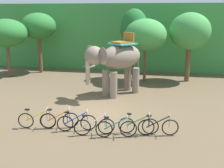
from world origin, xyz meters
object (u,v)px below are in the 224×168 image
bike_yellow (37,120)px  bike_green (138,125)px  tree_center_left (134,29)px  bike_teal (116,128)px  elephant (117,60)px  bike_white (94,126)px  tree_far_left (146,35)px  tree_left (190,32)px  bike_orange (59,120)px  tree_far_right (6,33)px  tree_center_right (38,26)px  bike_blue (77,122)px  bike_black (158,127)px

bike_yellow → bike_green: bearing=2.9°
tree_center_left → bike_teal: 10.97m
elephant → bike_white: elephant is taller
tree_center_left → tree_far_left: bearing=-44.4°
tree_left → bike_orange: size_ratio=2.98×
tree_far_right → tree_center_left: 9.73m
tree_center_right → tree_far_left: tree_center_right is taller
tree_center_right → bike_white: tree_center_right is taller
bike_orange → bike_blue: size_ratio=1.01×
tree_center_right → bike_black: size_ratio=2.90×
tree_far_right → bike_orange: (7.40, -8.82, -3.01)m
bike_teal → tree_far_left: bearing=86.8°
bike_blue → bike_green: same height
elephant → bike_orange: (-1.70, -5.47, -1.82)m
elephant → tree_center_left: bearing=82.8°
bike_white → bike_black: size_ratio=0.97×
bike_blue → bike_white: bearing=-17.4°
tree_center_right → bike_white: bearing=-56.7°
tree_left → bike_green: (-2.76, -9.80, -3.24)m
bike_blue → bike_green: (2.64, 0.17, 0.00)m
tree_center_left → tree_left: (3.99, -0.14, -0.14)m
tree_far_left → bike_teal: (-0.53, -9.55, -3.01)m
bike_yellow → bike_teal: (3.59, -0.27, 0.00)m
elephant → bike_green: 6.02m
bike_yellow → bike_blue: same height
bike_blue → bike_white: (0.84, -0.26, 0.00)m
elephant → tree_far_right: bearing=159.8°
tree_center_left → elephant: 4.79m
tree_far_right → bike_yellow: 11.49m
elephant → bike_teal: elephant is taller
bike_orange → bike_white: same height
bike_teal → bike_green: (0.86, 0.49, 0.00)m
bike_yellow → bike_white: (2.65, -0.21, 0.00)m
tree_far_right → tree_far_left: (10.56, 0.25, 0.00)m
bike_yellow → bike_black: (5.28, 0.20, 0.00)m
elephant → bike_blue: 5.97m
bike_yellow → bike_teal: same height
bike_white → elephant: bearing=90.0°
bike_white → bike_black: (2.62, 0.42, 0.00)m
bike_blue → bike_black: 3.47m
tree_far_right → bike_green: tree_far_right is taller
bike_yellow → bike_blue: (1.81, 0.05, 0.00)m
bike_yellow → bike_green: same height
tree_left → bike_white: 11.66m
tree_center_left → bike_green: 10.57m
tree_far_right → bike_blue: tree_far_right is taller
tree_center_right → bike_blue: 13.18m
bike_blue → bike_black: size_ratio=0.98×
tree_center_left → tree_left: size_ratio=1.05×
tree_center_right → bike_yellow: tree_center_right is taller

